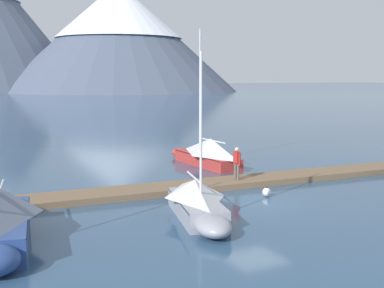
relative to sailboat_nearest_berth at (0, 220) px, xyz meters
name	(u,v)px	position (x,y,z in m)	size (l,w,h in m)	color
ground_plane	(255,204)	(10.74, 0.79, -0.86)	(700.00, 700.00, 0.00)	#2D4C6B
mountain_shoulder_ridge	(119,34)	(66.22, 172.97, 20.37)	(88.16, 88.16, 40.00)	#4C566B
dock	(210,185)	(10.74, 4.79, -0.72)	(27.07, 3.25, 0.30)	brown
sailboat_nearest_berth	(0,220)	(0.00, 0.00, 0.00)	(3.01, 6.85, 7.46)	navy
sailboat_second_berth	(198,202)	(7.39, -0.19, -0.18)	(3.03, 6.14, 6.54)	#93939E
sailboat_mid_dock_port	(206,152)	(13.84, 10.86, -0.04)	(1.88, 7.43, 8.55)	#B2332D
person_on_dock	(237,161)	(12.22, 4.63, 0.40)	(0.22, 0.59, 1.69)	brown
mooring_buoy_channel_marker	(267,192)	(12.12, 1.83, -0.66)	(0.40, 0.40, 0.48)	white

